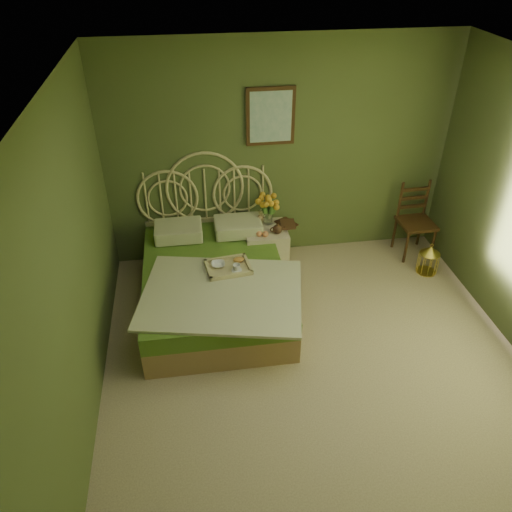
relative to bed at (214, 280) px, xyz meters
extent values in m
plane|color=#C9B591|center=(0.88, -1.29, -0.30)|extent=(4.50, 4.50, 0.00)
plane|color=silver|center=(0.88, -1.29, 2.30)|extent=(4.50, 4.50, 0.00)
plane|color=#4E5D31|center=(0.88, 0.96, 1.00)|extent=(4.00, 0.00, 4.00)
plane|color=#4E5D31|center=(-1.12, -1.29, 1.00)|extent=(0.00, 4.50, 4.50)
cube|color=#35200E|center=(0.76, 0.93, 1.45)|extent=(0.54, 0.03, 0.64)
cube|color=#B3C0B0|center=(0.76, 0.92, 1.45)|extent=(0.46, 0.01, 0.56)
cube|color=#A07B50|center=(0.00, -0.06, -0.15)|extent=(1.47, 1.96, 0.29)
cube|color=#597C28|center=(0.00, -0.06, 0.09)|extent=(1.47, 1.96, 0.20)
cube|color=beige|center=(0.05, -0.50, 0.20)|extent=(1.75, 1.47, 0.03)
cube|color=beige|center=(-0.34, 0.62, 0.28)|extent=(0.54, 0.39, 0.16)
cube|color=beige|center=(0.34, 0.62, 0.28)|extent=(0.54, 0.39, 0.16)
cube|color=beige|center=(0.15, -0.11, 0.21)|extent=(0.49, 0.40, 0.04)
ellipsoid|color=#B77A38|center=(0.27, -0.02, 0.26)|extent=(0.12, 0.07, 0.05)
cube|color=beige|center=(0.66, 0.58, -0.03)|extent=(0.49, 0.49, 0.54)
cylinder|color=silver|center=(0.71, 0.70, 0.33)|extent=(0.10, 0.10, 0.18)
ellipsoid|color=#A07B50|center=(0.52, 0.68, 0.29)|extent=(0.21, 0.11, 0.10)
sphere|color=#DA8254|center=(0.56, 0.43, 0.28)|extent=(0.07, 0.07, 0.07)
sphere|color=#DA8254|center=(0.63, 0.41, 0.28)|extent=(0.07, 0.07, 0.07)
cube|color=#35200E|center=(2.54, 0.61, 0.13)|extent=(0.42, 0.42, 0.04)
cylinder|color=#35200E|center=(2.37, 0.43, -0.08)|extent=(0.03, 0.03, 0.44)
cylinder|color=#35200E|center=(2.71, 0.43, -0.08)|extent=(0.03, 0.03, 0.44)
cylinder|color=#35200E|center=(2.37, 0.78, -0.08)|extent=(0.03, 0.03, 0.44)
cylinder|color=#35200E|center=(2.71, 0.78, -0.08)|extent=(0.03, 0.03, 0.44)
cube|color=#35200E|center=(2.54, 0.78, 0.38)|extent=(0.35, 0.05, 0.48)
cylinder|color=gold|center=(2.56, 0.19, -0.30)|extent=(0.24, 0.24, 0.01)
cylinder|color=gold|center=(2.56, 0.19, -0.17)|extent=(0.24, 0.24, 0.26)
cone|color=gold|center=(2.56, 0.19, 0.01)|extent=(0.24, 0.24, 0.09)
imported|color=#381E0F|center=(0.84, 0.60, 0.25)|extent=(0.27, 0.30, 0.02)
imported|color=#472819|center=(0.84, 0.60, 0.27)|extent=(0.19, 0.25, 0.02)
imported|color=white|center=(0.05, -0.06, 0.25)|extent=(0.15, 0.15, 0.04)
imported|color=white|center=(0.23, -0.17, 0.27)|extent=(0.09, 0.09, 0.07)
camera|label=1|loc=(-0.18, -4.32, 3.25)|focal=35.00mm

